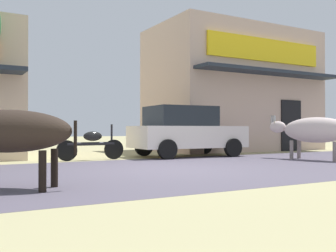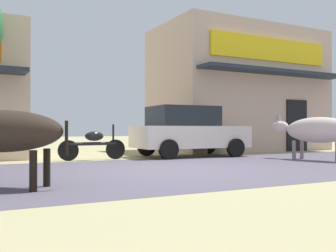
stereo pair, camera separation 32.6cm
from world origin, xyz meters
name	(u,v)px [view 1 (the left image)]	position (x,y,z in m)	size (l,w,h in m)	color
ground	(171,169)	(0.00, 0.00, 0.00)	(80.00, 80.00, 0.00)	tan
asphalt_road	(171,169)	(0.00, 0.00, 0.00)	(72.00, 6.20, 0.00)	#554E5D
storefront_right_club	(233,91)	(6.71, 6.15, 2.60)	(7.11, 4.97, 5.18)	#C9A996
parked_hatchback_car	(185,131)	(2.50, 3.40, 0.84)	(3.75, 2.09, 1.64)	silver
parked_motorcycle	(92,144)	(-0.67, 3.45, 0.46)	(2.01, 0.25, 1.04)	black
cow_near_brown	(1,132)	(-3.68, -1.27, 0.86)	(2.42, 1.77, 1.19)	#2F241D
cow_far_dark	(313,130)	(4.97, 0.30, 0.86)	(1.04, 2.60, 1.25)	beige
pedestrian_by_shop	(270,127)	(7.10, 4.29, 0.98)	(0.34, 0.61, 1.67)	#262633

